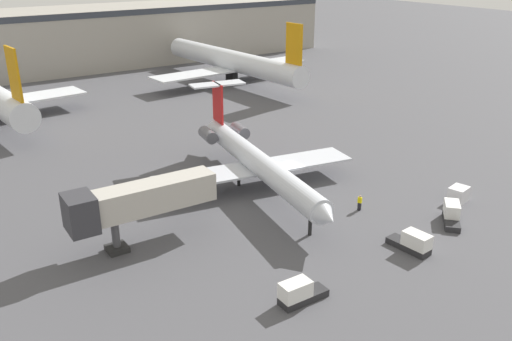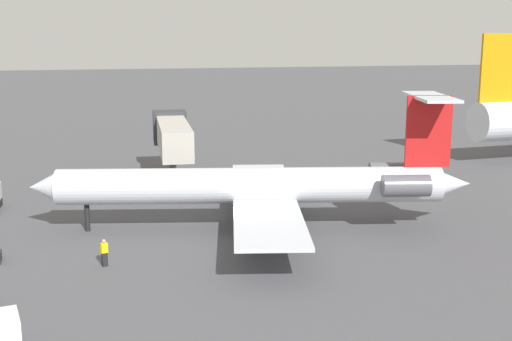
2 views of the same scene
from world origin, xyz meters
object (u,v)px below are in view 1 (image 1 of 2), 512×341
object	(u,v)px
regional_jet	(255,159)
baggage_tug_trailing	(413,243)
ground_crew_marshaller	(360,203)
baggage_tug_spare	(452,214)
parked_airliner_west_mid	(232,61)
jet_bridge	(132,202)
cargo_container_uld	(458,194)
baggage_tug_lead	(299,293)

from	to	relation	value
regional_jet	baggage_tug_trailing	xyz separation A→B (m)	(3.47, -19.82, -2.44)
regional_jet	ground_crew_marshaller	world-z (taller)	regional_jet
baggage_tug_spare	parked_airliner_west_mid	distance (m)	65.98
jet_bridge	baggage_tug_spare	xyz separation A→B (m)	(27.51, -13.17, -3.55)
baggage_tug_trailing	parked_airliner_west_mid	bearing A→B (deg)	71.21
ground_crew_marshaller	cargo_container_uld	world-z (taller)	ground_crew_marshaller
regional_jet	jet_bridge	bearing A→B (deg)	-163.19
jet_bridge	cargo_container_uld	distance (m)	33.95
regional_jet	baggage_tug_lead	size ratio (longest dim) A/B	7.71
regional_jet	parked_airliner_west_mid	size ratio (longest dim) A/B	0.75
parked_airliner_west_mid	baggage_tug_lead	bearing A→B (deg)	-118.26
baggage_tug_lead	cargo_container_uld	world-z (taller)	baggage_tug_lead
baggage_tug_lead	parked_airliner_west_mid	xyz separation A→B (m)	(35.56, 66.14, 3.49)
cargo_container_uld	parked_airliner_west_mid	distance (m)	62.59
regional_jet	cargo_container_uld	world-z (taller)	regional_jet
baggage_tug_lead	jet_bridge	bearing A→B (deg)	114.16
baggage_tug_spare	baggage_tug_lead	bearing A→B (deg)	-174.65
baggage_tug_trailing	parked_airliner_west_mid	size ratio (longest dim) A/B	0.10
ground_crew_marshaller	baggage_tug_trailing	size ratio (longest dim) A/B	0.41
regional_jet	jet_bridge	size ratio (longest dim) A/B	2.28
baggage_tug_lead	cargo_container_uld	bearing A→B (deg)	10.10
ground_crew_marshaller	parked_airliner_west_mid	xyz separation A→B (m)	(20.45, 57.20, 3.47)
baggage_tug_trailing	parked_airliner_west_mid	distance (m)	69.66
ground_crew_marshaller	cargo_container_uld	distance (m)	11.08
ground_crew_marshaller	baggage_tug_trailing	distance (m)	8.89
jet_bridge	baggage_tug_trailing	xyz separation A→B (m)	(19.93, -14.84, -3.55)
ground_crew_marshaller	baggage_tug_trailing	world-z (taller)	baggage_tug_trailing
baggage_tug_spare	cargo_container_uld	xyz separation A→B (m)	(4.54, 2.56, -0.01)
jet_bridge	baggage_tug_trailing	bearing A→B (deg)	-36.68
regional_jet	parked_airliner_west_mid	bearing A→B (deg)	60.67
baggage_tug_lead	baggage_tug_trailing	xyz separation A→B (m)	(13.15, 0.27, 0.00)
jet_bridge	cargo_container_uld	size ratio (longest dim) A/B	5.71
ground_crew_marshaller	baggage_tug_lead	bearing A→B (deg)	-149.39
ground_crew_marshaller	baggage_tug_lead	xyz separation A→B (m)	(-15.11, -8.94, -0.02)
ground_crew_marshaller	baggage_tug_spare	world-z (taller)	baggage_tug_spare
baggage_tug_trailing	baggage_tug_lead	bearing A→B (deg)	-178.82
baggage_tug_lead	baggage_tug_spare	bearing A→B (deg)	5.35
cargo_container_uld	parked_airliner_west_mid	xyz separation A→B (m)	(10.29, 61.64, 3.50)
cargo_container_uld	jet_bridge	bearing A→B (deg)	161.68
parked_airliner_west_mid	baggage_tug_trailing	bearing A→B (deg)	-108.79
cargo_container_uld	parked_airliner_west_mid	bearing A→B (deg)	80.52
ground_crew_marshaller	baggage_tug_spare	xyz separation A→B (m)	(5.62, -7.00, -0.02)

